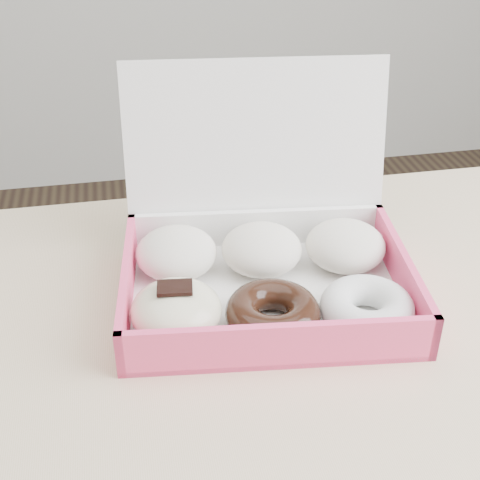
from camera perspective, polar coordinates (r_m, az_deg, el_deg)
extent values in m
cube|color=#CAB385|center=(0.68, -8.75, -13.86)|extent=(1.20, 0.80, 0.04)
cylinder|color=#CAB385|center=(1.31, 16.81, -10.86)|extent=(0.05, 0.05, 0.71)
cube|color=white|center=(0.77, 2.26, -4.90)|extent=(0.35, 0.27, 0.01)
cube|color=#FF487A|center=(0.67, 3.42, -9.06)|extent=(0.32, 0.04, 0.05)
cube|color=white|center=(0.85, 1.43, 0.92)|extent=(0.32, 0.04, 0.05)
cube|color=#FF487A|center=(0.76, -9.58, -3.97)|extent=(0.04, 0.24, 0.05)
cube|color=#FF487A|center=(0.79, 13.68, -2.85)|extent=(0.04, 0.24, 0.05)
cube|color=white|center=(0.83, 1.35, 7.16)|extent=(0.33, 0.09, 0.23)
ellipsoid|color=silver|center=(0.79, -5.45, -1.10)|extent=(0.11, 0.11, 0.05)
ellipsoid|color=silver|center=(0.80, 1.86, -0.79)|extent=(0.11, 0.11, 0.05)
ellipsoid|color=silver|center=(0.81, 8.99, -0.47)|extent=(0.11, 0.11, 0.05)
ellipsoid|color=beige|center=(0.70, -5.47, -6.00)|extent=(0.11, 0.11, 0.05)
cube|color=black|center=(0.69, -5.59, -4.07)|extent=(0.04, 0.03, 0.00)
torus|color=black|center=(0.71, 2.81, -6.21)|extent=(0.11, 0.11, 0.04)
torus|color=white|center=(0.73, 10.78, -5.72)|extent=(0.11, 0.11, 0.04)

